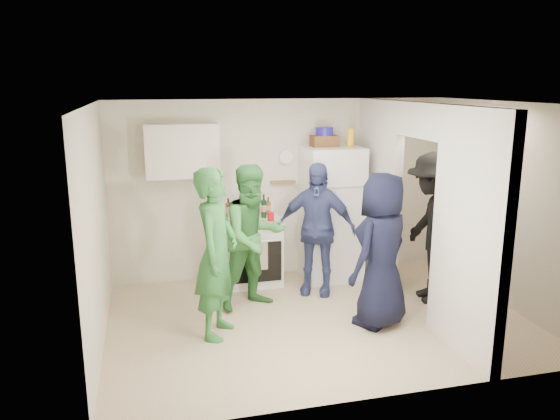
% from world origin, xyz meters
% --- Properties ---
extents(floor, '(4.80, 4.80, 0.00)m').
position_xyz_m(floor, '(0.00, 0.00, 0.00)').
color(floor, beige).
rests_on(floor, ground).
extents(wall_back, '(4.80, 0.00, 4.80)m').
position_xyz_m(wall_back, '(0.00, 1.70, 1.25)').
color(wall_back, silver).
rests_on(wall_back, floor).
extents(wall_front, '(4.80, 0.00, 4.80)m').
position_xyz_m(wall_front, '(0.00, -1.70, 1.25)').
color(wall_front, silver).
rests_on(wall_front, floor).
extents(wall_left, '(0.00, 3.40, 3.40)m').
position_xyz_m(wall_left, '(-2.40, 0.00, 1.25)').
color(wall_left, silver).
rests_on(wall_left, floor).
extents(wall_right, '(0.00, 3.40, 3.40)m').
position_xyz_m(wall_right, '(2.40, 0.00, 1.25)').
color(wall_right, silver).
rests_on(wall_right, floor).
extents(ceiling, '(4.80, 4.80, 0.00)m').
position_xyz_m(ceiling, '(0.00, 0.00, 2.50)').
color(ceiling, white).
rests_on(ceiling, wall_back).
extents(partition_pier_back, '(0.12, 1.20, 2.50)m').
position_xyz_m(partition_pier_back, '(1.20, 1.10, 1.25)').
color(partition_pier_back, silver).
rests_on(partition_pier_back, floor).
extents(partition_pier_front, '(0.12, 1.20, 2.50)m').
position_xyz_m(partition_pier_front, '(1.20, -1.10, 1.25)').
color(partition_pier_front, silver).
rests_on(partition_pier_front, floor).
extents(partition_header, '(0.12, 1.00, 0.40)m').
position_xyz_m(partition_header, '(1.20, 0.00, 2.30)').
color(partition_header, silver).
rests_on(partition_header, partition_pier_back).
extents(stove, '(0.77, 0.64, 0.92)m').
position_xyz_m(stove, '(-0.51, 1.37, 0.46)').
color(stove, white).
rests_on(stove, floor).
extents(upper_cabinet, '(0.95, 0.34, 0.70)m').
position_xyz_m(upper_cabinet, '(-1.40, 1.52, 1.85)').
color(upper_cabinet, silver).
rests_on(upper_cabinet, wall_back).
extents(fridge, '(0.77, 0.75, 1.87)m').
position_xyz_m(fridge, '(0.61, 1.34, 0.93)').
color(fridge, white).
rests_on(fridge, floor).
extents(wicker_basket, '(0.35, 0.25, 0.15)m').
position_xyz_m(wicker_basket, '(0.51, 1.39, 1.94)').
color(wicker_basket, brown).
rests_on(wicker_basket, fridge).
extents(blue_bowl, '(0.24, 0.24, 0.11)m').
position_xyz_m(blue_bowl, '(0.51, 1.39, 2.07)').
color(blue_bowl, '#1E1698').
rests_on(blue_bowl, wicker_basket).
extents(yellow_cup_stack_top, '(0.09, 0.09, 0.25)m').
position_xyz_m(yellow_cup_stack_top, '(0.83, 1.24, 1.99)').
color(yellow_cup_stack_top, yellow).
rests_on(yellow_cup_stack_top, fridge).
extents(wall_clock, '(0.22, 0.02, 0.22)m').
position_xyz_m(wall_clock, '(0.05, 1.68, 1.70)').
color(wall_clock, white).
rests_on(wall_clock, wall_back).
extents(spice_shelf, '(0.35, 0.08, 0.03)m').
position_xyz_m(spice_shelf, '(0.00, 1.65, 1.35)').
color(spice_shelf, olive).
rests_on(spice_shelf, wall_back).
extents(nook_window, '(0.03, 0.70, 0.80)m').
position_xyz_m(nook_window, '(2.38, 0.20, 1.65)').
color(nook_window, black).
rests_on(nook_window, wall_right).
extents(nook_window_frame, '(0.04, 0.76, 0.86)m').
position_xyz_m(nook_window_frame, '(2.36, 0.20, 1.65)').
color(nook_window_frame, white).
rests_on(nook_window_frame, wall_right).
extents(nook_valance, '(0.04, 0.82, 0.18)m').
position_xyz_m(nook_valance, '(2.34, 0.20, 2.00)').
color(nook_valance, white).
rests_on(nook_valance, wall_right).
extents(yellow_cup_stack_stove, '(0.09, 0.09, 0.25)m').
position_xyz_m(yellow_cup_stack_stove, '(-0.63, 1.15, 1.05)').
color(yellow_cup_stack_stove, yellow).
rests_on(yellow_cup_stack_stove, stove).
extents(red_cup, '(0.09, 0.09, 0.12)m').
position_xyz_m(red_cup, '(-0.29, 1.17, 0.98)').
color(red_cup, red).
rests_on(red_cup, stove).
extents(person_green_left, '(0.69, 0.81, 1.86)m').
position_xyz_m(person_green_left, '(-1.18, -0.10, 0.93)').
color(person_green_left, '#317C33').
rests_on(person_green_left, floor).
extents(person_green_center, '(1.04, 0.93, 1.78)m').
position_xyz_m(person_green_center, '(-0.64, 0.57, 0.89)').
color(person_green_center, '#3A853A').
rests_on(person_green_center, floor).
extents(person_denim, '(1.10, 0.83, 1.74)m').
position_xyz_m(person_denim, '(0.23, 0.83, 0.87)').
color(person_denim, navy).
rests_on(person_denim, floor).
extents(person_navy, '(1.03, 0.94, 1.77)m').
position_xyz_m(person_navy, '(0.65, -0.29, 0.88)').
color(person_navy, black).
rests_on(person_navy, floor).
extents(person_nook, '(0.89, 1.32, 1.89)m').
position_xyz_m(person_nook, '(1.56, 0.25, 0.95)').
color(person_nook, black).
rests_on(person_nook, floor).
extents(bottle_a, '(0.07, 0.07, 0.27)m').
position_xyz_m(bottle_a, '(-0.81, 1.50, 1.06)').
color(bottle_a, brown).
rests_on(bottle_a, stove).
extents(bottle_b, '(0.06, 0.06, 0.24)m').
position_xyz_m(bottle_b, '(-0.68, 1.27, 1.04)').
color(bottle_b, '#1F4015').
rests_on(bottle_b, stove).
extents(bottle_c, '(0.07, 0.07, 0.32)m').
position_xyz_m(bottle_c, '(-0.60, 1.54, 1.08)').
color(bottle_c, silver).
rests_on(bottle_c, stove).
extents(bottle_d, '(0.06, 0.06, 0.25)m').
position_xyz_m(bottle_d, '(-0.49, 1.30, 1.05)').
color(bottle_d, brown).
rests_on(bottle_d, stove).
extents(bottle_e, '(0.07, 0.07, 0.28)m').
position_xyz_m(bottle_e, '(-0.40, 1.54, 1.06)').
color(bottle_e, '#B2BBC6').
rests_on(bottle_e, stove).
extents(bottle_f, '(0.07, 0.07, 0.32)m').
position_xyz_m(bottle_f, '(-0.34, 1.37, 1.08)').
color(bottle_f, black).
rests_on(bottle_f, stove).
extents(bottle_g, '(0.06, 0.06, 0.25)m').
position_xyz_m(bottle_g, '(-0.25, 1.52, 1.05)').
color(bottle_g, brown).
rests_on(bottle_g, stove).
extents(bottle_h, '(0.06, 0.06, 0.26)m').
position_xyz_m(bottle_h, '(-0.82, 1.25, 1.05)').
color(bottle_h, '#B8BEC5').
rests_on(bottle_h, stove).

